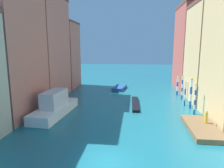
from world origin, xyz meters
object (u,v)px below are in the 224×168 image
Objects in this scene: mooring_pole_2 at (185,94)px; motorboat_0 at (119,88)px; mooring_pole_3 at (182,87)px; mooring_pole_1 at (191,93)px; mooring_pole_4 at (177,85)px; vaporetto_white at (55,106)px; mooring_pole_0 at (195,99)px; gondola_black at (135,104)px; waterfront_dock at (202,128)px; person_on_dock at (206,117)px.

mooring_pole_2 is 16.95m from motorboat_0.
mooring_pole_2 is at bearing -96.64° from mooring_pole_3.
mooring_pole_1 reaches higher than mooring_pole_4.
mooring_pole_3 is at bearing 29.28° from vaporetto_white.
mooring_pole_0 is at bearing 6.47° from vaporetto_white.
mooring_pole_3 reaches higher than gondola_black.
mooring_pole_1 reaches higher than waterfront_dock.
vaporetto_white is (-20.04, -11.24, -1.07)m from mooring_pole_3.
motorboat_0 is (-11.71, 12.14, -1.70)m from mooring_pole_2.
person_on_dock is 16.96m from mooring_pole_4.
mooring_pole_3 is (0.19, 13.78, 1.05)m from person_on_dock.
mooring_pole_4 reaches higher than gondola_black.
mooring_pole_4 is (-0.25, 9.02, -0.50)m from mooring_pole_1.
gondola_black is at bearing 174.38° from mooring_pole_1.
mooring_pole_0 reaches higher than person_on_dock.
mooring_pole_0 is at bearing -54.11° from motorboat_0.
mooring_pole_3 is at bearing 86.40° from waterfront_dock.
mooring_pole_0 is 0.93× the size of mooring_pole_1.
mooring_pole_1 is at bearing -5.62° from gondola_black.
mooring_pole_3 reaches higher than waterfront_dock.
mooring_pole_0 is 12.16m from mooring_pole_4.
person_on_dock is 0.34× the size of mooring_pole_0.
mooring_pole_0 reaches higher than mooring_pole_2.
person_on_dock reaches higher than waterfront_dock.
mooring_pole_3 reaches higher than mooring_pole_4.
vaporetto_white is at bearing -173.53° from mooring_pole_0.
vaporetto_white is at bearing 169.68° from waterfront_dock.
waterfront_dock is 1.63× the size of mooring_pole_3.
mooring_pole_0 is 3.15m from mooring_pole_1.
waterfront_dock is 1.28× the size of motorboat_0.
mooring_pole_2 is at bearing 3.45° from gondola_black.
gondola_black is at bearing -135.70° from mooring_pole_4.
waterfront_dock is at bearing -92.25° from mooring_pole_2.
gondola_black is (-8.62, 0.85, -2.30)m from mooring_pole_1.
waterfront_dock is 1.52× the size of mooring_pole_1.
waterfront_dock is at bearing -51.69° from gondola_black.
mooring_pole_1 is at bearing 83.89° from waterfront_dock.
mooring_pole_3 is at bearing -31.91° from motorboat_0.
mooring_pole_1 is at bearing -67.67° from mooring_pole_2.
waterfront_dock is at bearing -63.15° from motorboat_0.
mooring_pole_0 reaches higher than vaporetto_white.
gondola_black is at bearing 154.58° from mooring_pole_0.
mooring_pole_0 is 4.49m from mooring_pole_2.
mooring_pole_2 reaches higher than person_on_dock.
motorboat_0 is (-11.31, 22.34, 0.07)m from waterfront_dock.
mooring_pole_4 reaches higher than waterfront_dock.
waterfront_dock is 6.13m from mooring_pole_0.
mooring_pole_3 is at bearing -85.88° from mooring_pole_4.
mooring_pole_2 is at bearing 112.33° from mooring_pole_1.
mooring_pole_0 is 20.59m from motorboat_0.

